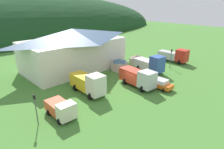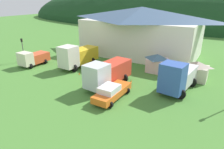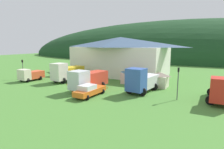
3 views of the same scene
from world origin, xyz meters
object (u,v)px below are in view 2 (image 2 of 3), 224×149
at_px(play_shed_cream, 197,70).
at_px(light_truck_cream, 33,58).
at_px(heavy_rig_striped, 77,56).
at_px(traffic_cone_mid_row, 131,82).
at_px(service_pickup_orange, 112,92).
at_px(traffic_light_west, 23,48).
at_px(box_truck_blue, 178,76).
at_px(traffic_cone_near_pickup, 79,75).
at_px(depot_building, 141,31).
at_px(play_shed_pink, 157,63).
at_px(tow_truck_silver, 107,73).

relative_size(play_shed_cream, light_truck_cream, 0.63).
bearing_deg(play_shed_cream, heavy_rig_striped, -166.94).
distance_m(play_shed_cream, traffic_cone_mid_row, 8.58).
bearing_deg(service_pickup_orange, light_truck_cream, -100.76).
bearing_deg(traffic_light_west, box_truck_blue, 3.90).
bearing_deg(box_truck_blue, traffic_cone_near_pickup, -76.31).
height_order(depot_building, heavy_rig_striped, depot_building).
relative_size(box_truck_blue, traffic_cone_near_pickup, 13.28).
bearing_deg(depot_building, box_truck_blue, -51.94).
bearing_deg(play_shed_pink, heavy_rig_striped, -159.70).
bearing_deg(heavy_rig_striped, depot_building, 158.47).
xyz_separation_m(tow_truck_silver, box_truck_blue, (7.53, 2.91, 0.05)).
bearing_deg(depot_building, light_truck_cream, -128.15).
relative_size(depot_building, service_pickup_orange, 4.03).
distance_m(play_shed_pink, box_truck_blue, 6.39).
height_order(service_pickup_orange, traffic_light_west, traffic_light_west).
distance_m(depot_building, play_shed_cream, 14.31).
bearing_deg(service_pickup_orange, heavy_rig_striped, -122.01).
distance_m(depot_building, box_truck_blue, 16.44).
distance_m(play_shed_cream, traffic_cone_near_pickup, 15.67).
distance_m(light_truck_cream, tow_truck_silver, 14.28).
height_order(box_truck_blue, service_pickup_orange, box_truck_blue).
bearing_deg(traffic_cone_near_pickup, tow_truck_silver, -12.69).
xyz_separation_m(depot_building, play_shed_cream, (11.34, -8.15, -3.11)).
xyz_separation_m(light_truck_cream, traffic_cone_mid_row, (16.19, 1.96, -1.20)).
relative_size(heavy_rig_striped, traffic_cone_near_pickup, 13.68).
bearing_deg(heavy_rig_striped, traffic_cone_near_pickup, 44.61).
height_order(play_shed_pink, traffic_cone_mid_row, play_shed_pink).
xyz_separation_m(light_truck_cream, box_truck_blue, (21.78, 2.23, 0.58)).
bearing_deg(traffic_cone_near_pickup, box_truck_blue, 7.47).
height_order(play_shed_pink, box_truck_blue, box_truck_blue).
bearing_deg(play_shed_pink, tow_truck_silver, -113.88).
xyz_separation_m(box_truck_blue, service_pickup_orange, (-5.37, -5.47, -0.95)).
height_order(play_shed_cream, light_truck_cream, play_shed_cream).
bearing_deg(traffic_cone_mid_row, traffic_light_west, -175.76).
distance_m(light_truck_cream, traffic_cone_near_pickup, 8.94).
distance_m(box_truck_blue, traffic_cone_mid_row, 5.87).
height_order(play_shed_cream, box_truck_blue, box_truck_blue).
xyz_separation_m(play_shed_pink, light_truck_cream, (-17.72, -7.14, -0.16)).
distance_m(tow_truck_silver, traffic_cone_mid_row, 3.71).
bearing_deg(traffic_cone_mid_row, service_pickup_orange, -87.61).
distance_m(heavy_rig_striped, traffic_light_west, 9.77).
distance_m(depot_building, traffic_cone_near_pickup, 15.41).
height_order(tow_truck_silver, traffic_cone_mid_row, tow_truck_silver).
distance_m(light_truck_cream, box_truck_blue, 21.91).
distance_m(heavy_rig_striped, traffic_cone_mid_row, 9.85).
bearing_deg(depot_building, tow_truck_silver, -81.03).
distance_m(tow_truck_silver, box_truck_blue, 8.07).
relative_size(traffic_light_west, traffic_cone_mid_row, 7.53).
distance_m(play_shed_cream, box_truck_blue, 4.84).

